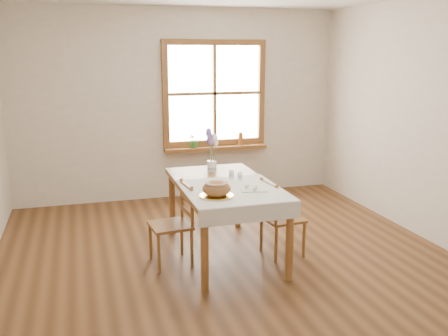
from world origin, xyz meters
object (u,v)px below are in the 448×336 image
(chair_left, at_px, (170,224))
(chair_right, at_px, (283,217))
(flower_vase, at_px, (212,167))
(dining_table, at_px, (224,191))
(bread_plate, at_px, (217,196))

(chair_left, height_order, chair_right, chair_left)
(chair_right, distance_m, flower_vase, 0.96)
(chair_left, distance_m, flower_vase, 0.89)
(dining_table, bearing_deg, bread_plate, -113.67)
(chair_left, bearing_deg, flower_vase, 128.90)
(dining_table, distance_m, chair_right, 0.65)
(chair_left, relative_size, chair_right, 1.02)
(flower_vase, bearing_deg, chair_left, -135.48)
(chair_right, xyz_separation_m, flower_vase, (-0.56, 0.66, 0.41))
(bread_plate, distance_m, flower_vase, 0.99)
(chair_left, bearing_deg, dining_table, 92.42)
(chair_left, relative_size, bread_plate, 2.73)
(dining_table, relative_size, chair_left, 1.99)
(dining_table, height_order, chair_left, chair_left)
(dining_table, height_order, flower_vase, flower_vase)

